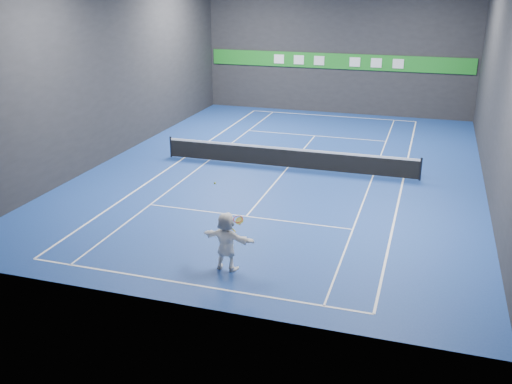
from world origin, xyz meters
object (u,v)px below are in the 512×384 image
(tennis_net, at_px, (288,157))
(player, at_px, (226,241))
(tennis_racket, at_px, (238,221))
(tennis_ball, at_px, (215,183))

(tennis_net, bearing_deg, player, -85.90)
(player, xyz_separation_m, tennis_racket, (0.36, 0.05, 0.72))
(tennis_ball, distance_m, tennis_net, 10.88)
(tennis_ball, bearing_deg, tennis_racket, 3.80)
(player, height_order, tennis_racket, player)
(player, relative_size, tennis_net, 0.15)
(tennis_ball, relative_size, tennis_net, 0.01)
(tennis_ball, bearing_deg, tennis_net, 92.29)
(tennis_racket, bearing_deg, player, -172.49)
(player, bearing_deg, tennis_racket, -165.32)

